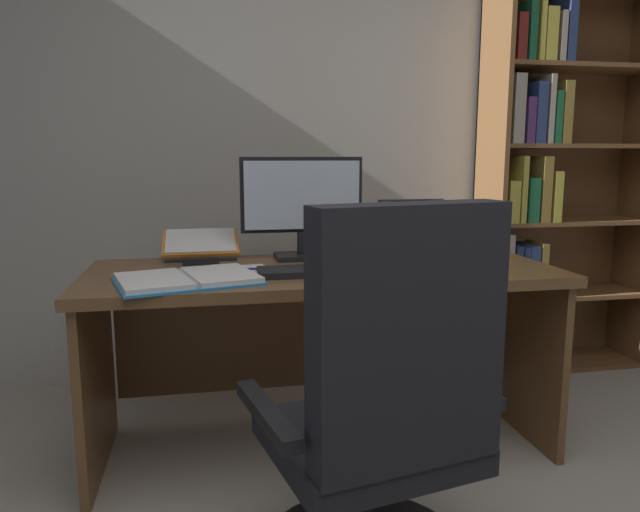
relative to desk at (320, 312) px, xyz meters
name	(u,v)px	position (x,y,z in m)	size (l,w,h in m)	color
wall_back	(325,128)	(0.19, 0.86, 0.76)	(4.86, 0.12, 2.57)	#B2ADA3
desk	(320,312)	(0.00, 0.00, 0.00)	(1.75, 0.69, 0.72)	brown
bookshelf	(546,183)	(1.33, 0.62, 0.47)	(0.90, 0.33, 1.99)	brown
office_chair	(382,435)	(0.00, -0.88, -0.09)	(0.68, 0.60, 1.04)	black
monitor	(302,207)	(-0.05, 0.14, 0.41)	(0.50, 0.16, 0.41)	black
laptop	(420,243)	(0.47, 0.15, 0.24)	(0.30, 0.30, 0.23)	black
keyboard	(317,271)	(-0.05, -0.19, 0.21)	(0.42, 0.15, 0.02)	black
computer_mouse	(397,266)	(0.25, -0.19, 0.21)	(0.06, 0.10, 0.04)	black
reading_stand_with_book	(201,245)	(-0.45, 0.20, 0.25)	(0.30, 0.26, 0.11)	black
open_binder	(188,279)	(-0.50, -0.24, 0.21)	(0.52, 0.42, 0.02)	#2D84C6
notepad	(250,271)	(-0.28, -0.12, 0.20)	(0.15, 0.21, 0.01)	silver
pen	(255,269)	(-0.26, -0.12, 0.21)	(0.01, 0.01, 0.14)	navy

